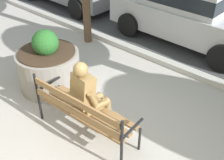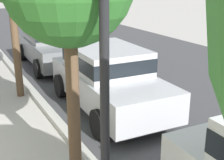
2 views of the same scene
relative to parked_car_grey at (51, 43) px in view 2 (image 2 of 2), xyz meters
The scene contains 5 objects.
street_surface 6.22m from the parked_car_grey, 30.52° to the left, with size 60.00×9.00×0.01m, color #424244.
curb_stone 5.56m from the parked_car_grey, 15.48° to the right, with size 60.00×0.20×0.12m, color #B2AFA8.
parked_car_grey is the anchor object (origin of this frame).
parked_car_silver 4.65m from the parked_car_grey, ahead, with size 4.15×2.03×1.56m.
lamp_post 8.44m from the parked_car_grey, 12.62° to the right, with size 0.32×0.32×3.90m.
Camera 2 is at (5.95, 0.97, 3.18)m, focal length 50.23 mm.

